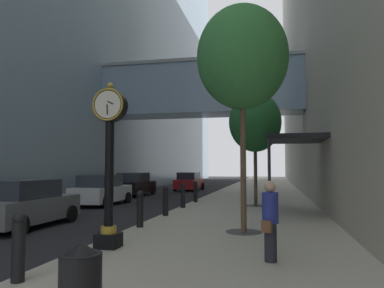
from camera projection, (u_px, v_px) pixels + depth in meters
ground_plane at (214, 194)px, 29.34m from camera, size 110.00×110.00×0.00m
sidewalk_right at (259, 191)px, 31.56m from camera, size 6.76×80.00×0.14m
street_clock at (109, 156)px, 9.31m from camera, size 0.84×0.55×4.10m
bollard_nearest at (19, 245)px, 6.47m from camera, size 0.24×0.24×1.20m
bollard_third at (140, 208)px, 12.36m from camera, size 0.24×0.24×1.20m
bollard_fourth at (166, 200)px, 15.30m from camera, size 0.24×0.24×1.20m
bollard_fifth at (183, 195)px, 18.24m from camera, size 0.24×0.24×1.20m
bollard_sixth at (196, 191)px, 21.19m from camera, size 0.24×0.24×1.20m
street_tree_near at (242, 58)px, 11.69m from camera, size 2.85×2.85×7.05m
street_tree_mid_near at (255, 122)px, 19.48m from camera, size 2.71×2.71×5.88m
trash_bin at (80, 285)px, 4.57m from camera, size 0.53×0.53×1.05m
pedestrian_walking at (270, 219)px, 7.85m from camera, size 0.43×0.51×1.69m
storefront_awning at (294, 140)px, 16.23m from camera, size 2.40×3.60×3.30m
car_grey_near at (25, 204)px, 13.13m from camera, size 2.04×4.36×1.67m
car_white_mid at (101, 190)px, 20.92m from camera, size 2.11×4.34×1.67m
car_red_far at (189, 182)px, 33.95m from camera, size 2.08×4.56×1.64m
car_black_trailing at (134, 185)px, 27.66m from camera, size 2.12×4.53×1.70m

